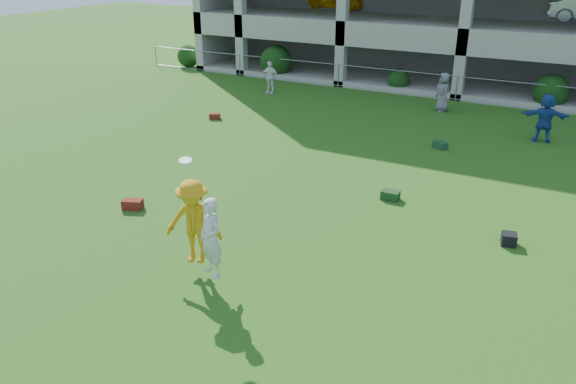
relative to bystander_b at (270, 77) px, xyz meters
The scene contains 13 objects.
ground 18.33m from the bystander_b, 62.40° to the right, with size 100.00×100.00×0.00m, color #235114.
bystander_b is the anchor object (origin of this frame).
bystander_c 8.36m from the bystander_b, ahead, with size 0.83×0.54×1.70m, color slate.
bystander_d 12.82m from the bystander_b, ahead, with size 1.68×0.53×1.81m, color #204695.
bag_red_a 13.87m from the bystander_b, 76.41° to the right, with size 0.55×0.30×0.28m, color #53150E.
bag_black_b 12.68m from the bystander_b, 71.70° to the right, with size 0.40×0.25×0.22m, color black.
bag_green_c 13.36m from the bystander_b, 45.39° to the right, with size 0.50×0.35×0.26m, color #153413.
crate_d 16.70m from the bystander_b, 39.99° to the right, with size 0.35×0.35×0.30m, color black.
bag_red_f 5.11m from the bystander_b, 87.87° to the right, with size 0.45×0.28×0.24m, color #530F0E.
bag_green_g 10.52m from the bystander_b, 24.69° to the right, with size 0.50×0.30×0.25m, color #15391B.
frisbee_contest 16.92m from the bystander_b, 65.67° to the right, with size 1.75×1.19×2.53m.
fence 8.93m from the bystander_b, 18.08° to the left, with size 36.06×0.06×1.20m.
shrub_row 13.55m from the bystander_b, 14.87° to the left, with size 34.38×2.52×3.50m.
Camera 1 is at (5.16, -7.68, 6.71)m, focal length 35.00 mm.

